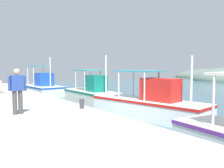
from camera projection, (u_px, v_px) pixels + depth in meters
distant_hill_nearest at (221, 79)px, 49.23m from camera, size 22.76×8.84×4.18m
fishing_boat_nearest at (42, 88)px, 21.17m from camera, size 5.52×2.53×3.30m
fishing_boat_second at (92, 94)px, 16.30m from camera, size 5.02×1.80×3.25m
fishing_boat_third at (149, 104)px, 11.68m from camera, size 6.40×2.74×3.02m
pelican at (1, 87)px, 15.90m from camera, size 0.97×0.48×0.82m
fisherman_standing at (17, 89)px, 8.65m from camera, size 0.25×0.63×1.68m
mooring_bollard_nearest at (25, 88)px, 17.16m from camera, size 0.26×0.26×0.40m
mooring_bollard_second at (82, 104)px, 9.89m from camera, size 0.20×0.20×0.41m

